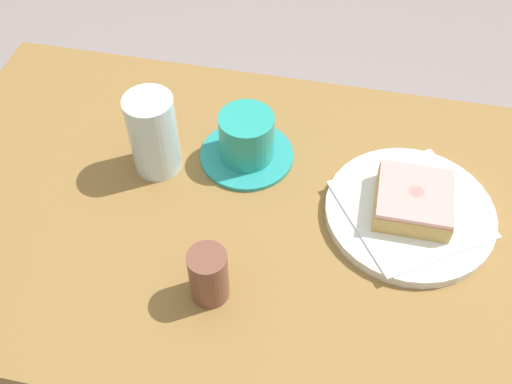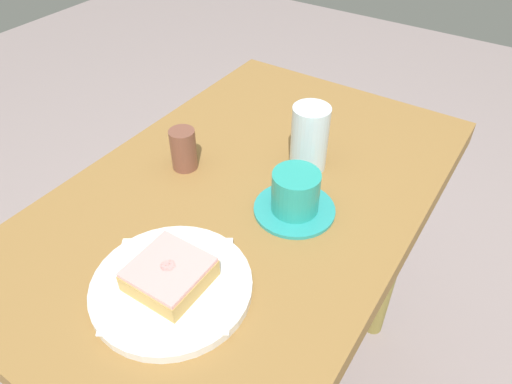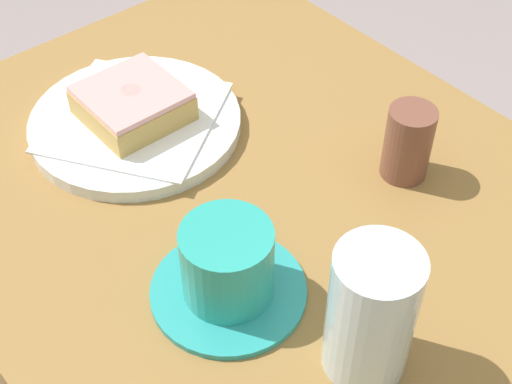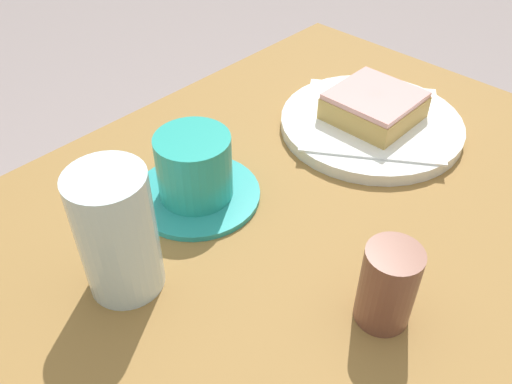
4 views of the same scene
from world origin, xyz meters
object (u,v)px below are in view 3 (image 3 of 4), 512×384
(water_glass, at_px, (371,314))
(coffee_cup, at_px, (229,269))
(plate_glazed_square, at_px, (135,123))
(sugar_jar, at_px, (408,143))
(donut_glazed_square, at_px, (132,103))

(water_glass, height_order, coffee_cup, water_glass)
(plate_glazed_square, relative_size, sugar_jar, 2.88)
(water_glass, distance_m, coffee_cup, 0.14)
(donut_glazed_square, bearing_deg, plate_glazed_square, 90.00)
(coffee_cup, relative_size, sugar_jar, 1.74)
(donut_glazed_square, height_order, coffee_cup, coffee_cup)
(coffee_cup, bearing_deg, water_glass, -160.94)
(coffee_cup, xyz_separation_m, sugar_jar, (0.01, -0.24, 0.00))
(donut_glazed_square, bearing_deg, water_glass, 176.65)
(plate_glazed_square, xyz_separation_m, donut_glazed_square, (0.00, -0.00, 0.03))
(water_glass, height_order, sugar_jar, water_glass)
(water_glass, relative_size, sugar_jar, 1.57)
(water_glass, xyz_separation_m, coffee_cup, (0.13, 0.04, -0.03))
(plate_glazed_square, relative_size, donut_glazed_square, 2.31)
(plate_glazed_square, distance_m, donut_glazed_square, 0.03)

